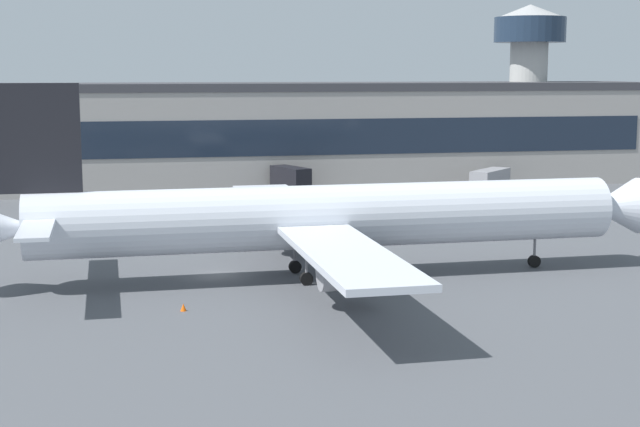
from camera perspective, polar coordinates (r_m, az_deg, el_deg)
The scene contains 8 objects.
ground_plane at distance 83.40m, azimuth -6.14°, elevation -3.73°, with size 600.00×600.00×0.00m, color #4C4F54.
terminal_building at distance 142.69m, azimuth -8.49°, elevation 4.62°, with size 146.36×14.77×15.73m.
airliner at distance 80.96m, azimuth -0.07°, elevation -0.21°, with size 59.53×50.97×16.78m.
control_tower at distance 158.48m, azimuth 12.44°, elevation 8.45°, with size 11.43×11.43×28.00m.
catering_truck at distance 133.78m, azimuth -1.81°, elevation 2.03°, with size 5.06×7.65×4.15m.
fuel_truck at distance 139.96m, azimuth 10.22°, elevation 2.03°, with size 7.91×7.92×3.35m.
pushback_tractor at distance 125.41m, azimuth -2.70°, elevation 1.00°, with size 4.82×5.44×1.75m.
traffic_cone_1 at distance 71.68m, azimuth -8.22°, elevation -5.60°, with size 0.46×0.46×0.57m, color #F2590C.
Camera 1 is at (-7.33, -81.12, 17.96)m, focal length 53.18 mm.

